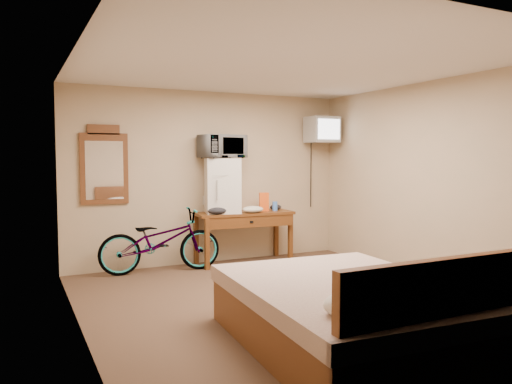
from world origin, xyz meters
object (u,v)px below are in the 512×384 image
blue_cup (275,206)px  crt_television (322,130)px  mini_fridge (222,186)px  bed (353,313)px  desk (245,220)px  microwave (222,147)px  wall_mirror (104,166)px  bicycle (160,241)px

blue_cup → crt_television: size_ratio=0.24×
mini_fridge → crt_television: bearing=-1.1°
mini_fridge → bed: size_ratio=0.34×
blue_cup → bed: (-1.08, -3.34, -0.53)m
crt_television → desk: bearing=-179.0°
microwave → blue_cup: bearing=-15.6°
desk → bed: bearing=-100.1°
desk → wall_mirror: wall_mirror is taller
desk → bicycle: size_ratio=0.90×
blue_cup → wall_mirror: wall_mirror is taller
blue_cup → bicycle: blue_cup is taller
bicycle → bed: (0.68, -3.32, -0.14)m
mini_fridge → wall_mirror: size_ratio=0.74×
desk → microwave: 1.12m
microwave → bicycle: (-0.94, -0.11, -1.27)m
crt_television → blue_cup: bearing=-177.0°
mini_fridge → bicycle: mini_fridge is taller
wall_mirror → bicycle: bearing=-26.2°
crt_television → bed: size_ratio=0.25×
desk → bicycle: (-1.28, -0.05, -0.21)m
blue_cup → bicycle: size_ratio=0.08×
mini_fridge → bicycle: (-0.94, -0.11, -0.71)m
mini_fridge → wall_mirror: (-1.60, 0.22, 0.29)m
blue_cup → wall_mirror: (-2.42, 0.30, 0.62)m
blue_cup → wall_mirror: 2.52m
crt_television → bed: crt_television is taller
mini_fridge → microwave: microwave is taller
desk → wall_mirror: (-1.94, 0.27, 0.80)m
desk → mini_fridge: size_ratio=1.87×
crt_television → wall_mirror: size_ratio=0.55×
crt_television → bicycle: crt_television is taller
microwave → blue_cup: microwave is taller
bicycle → microwave: bearing=-78.3°
desk → crt_television: size_ratio=2.53×
wall_mirror → crt_television: bearing=-4.4°
crt_television → bed: bearing=-119.8°
microwave → bicycle: 1.59m
microwave → wall_mirror: bearing=162.0°
blue_cup → bicycle: (-1.76, -0.03, -0.39)m
crt_television → mini_fridge: bearing=178.9°
mini_fridge → wall_mirror: bearing=172.2°
microwave → bed: microwave is taller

